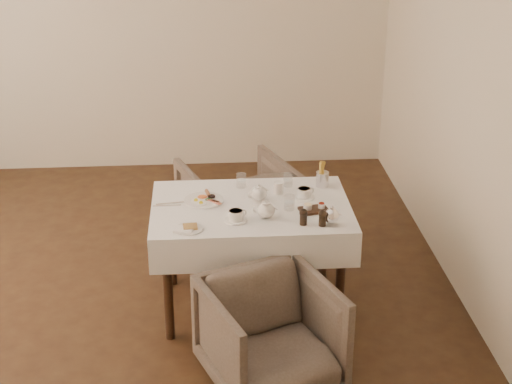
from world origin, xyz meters
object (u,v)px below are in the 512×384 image
Objects in this scene: breakfast_plate at (204,200)px; teapot_centre at (259,192)px; table at (251,222)px; armchair_near at (271,335)px; armchair_far at (238,207)px.

breakfast_plate is 0.36m from teapot_centre.
armchair_near is at bearing -86.15° from table.
teapot_centre is (0.36, -0.02, 0.05)m from breakfast_plate.
armchair_near is at bearing -55.19° from breakfast_plate.
armchair_far is 3.02× the size of breakfast_plate.
teapot_centre is at bearing 10.28° from breakfast_plate.
breakfast_plate is 1.74× the size of teapot_centre.
teapot_centre is at bearing 51.12° from table.
armchair_far is 0.89m from teapot_centre.
armchair_far is 5.26× the size of teapot_centre.
table is 1.64× the size of armchair_far.
table reaches higher than armchair_near.
armchair_far is at bearing 75.59° from teapot_centre.
armchair_far reaches higher than armchair_near.
breakfast_plate is (-0.36, 0.92, 0.44)m from armchair_near.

